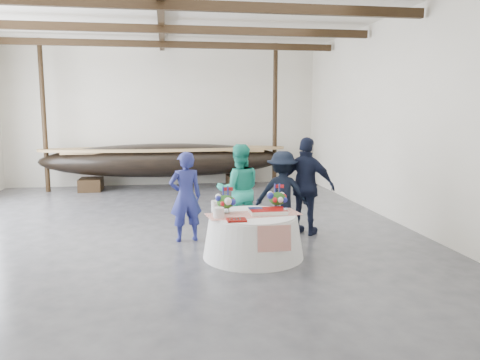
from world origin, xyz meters
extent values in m
cube|color=#3D3D42|center=(0.00, 0.00, 0.00)|extent=(10.00, 12.00, 0.01)
cube|color=silver|center=(0.00, 6.00, 2.25)|extent=(10.00, 0.02, 4.50)
cube|color=silver|center=(0.00, -6.00, 2.25)|extent=(10.00, 0.02, 4.50)
cube|color=silver|center=(5.00, 0.00, 2.25)|extent=(0.02, 12.00, 4.50)
cube|color=white|center=(0.00, 0.00, 4.50)|extent=(10.00, 12.00, 0.01)
cube|color=black|center=(0.00, -1.00, 4.25)|extent=(9.80, 0.12, 0.18)
cube|color=black|center=(0.00, 1.50, 4.25)|extent=(9.80, 0.12, 0.18)
cube|color=black|center=(0.00, 4.00, 4.25)|extent=(9.80, 0.12, 0.18)
cube|color=black|center=(0.00, 0.00, 4.38)|extent=(0.15, 11.76, 0.15)
cylinder|color=black|center=(-3.50, 5.10, 2.25)|extent=(0.14, 0.14, 4.50)
cylinder|color=black|center=(3.50, 5.10, 2.25)|extent=(0.14, 0.14, 4.50)
cube|color=black|center=(-2.25, 5.10, 0.19)|extent=(0.66, 0.85, 0.38)
cube|color=black|center=(2.29, 5.10, 0.19)|extent=(0.66, 0.85, 0.38)
ellipsoid|color=black|center=(0.02, 5.10, 0.90)|extent=(7.57, 1.51, 1.04)
cube|color=#9E7A4C|center=(0.02, 5.10, 1.18)|extent=(6.05, 0.99, 0.06)
cone|color=white|center=(1.45, -2.09, 0.35)|extent=(1.68, 1.68, 0.69)
cylinder|color=white|center=(1.45, -2.09, 0.70)|extent=(1.43, 1.43, 0.04)
cube|color=red|center=(1.45, -2.09, 0.73)|extent=(1.61, 0.75, 0.01)
cube|color=white|center=(1.69, -2.08, 0.76)|extent=(0.60, 0.40, 0.07)
cylinder|color=white|center=(0.85, -2.24, 0.81)|extent=(0.18, 0.18, 0.16)
cylinder|color=white|center=(0.87, -1.77, 0.82)|extent=(0.18, 0.18, 0.19)
cube|color=#6D090A|center=(1.10, -2.51, 0.74)|extent=(0.30, 0.24, 0.03)
cone|color=silver|center=(1.96, -2.21, 0.78)|extent=(0.09, 0.09, 0.12)
imported|color=navy|center=(0.38, -0.94, 0.84)|extent=(0.68, 0.51, 1.69)
imported|color=#21AE91|center=(1.42, -0.70, 0.90)|extent=(0.88, 0.69, 1.79)
imported|color=black|center=(2.28, -0.78, 0.83)|extent=(1.19, 0.86, 1.65)
imported|color=black|center=(2.74, -0.84, 0.96)|extent=(1.18, 1.06, 1.92)
camera|label=1|loc=(0.03, -9.56, 2.44)|focal=35.00mm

